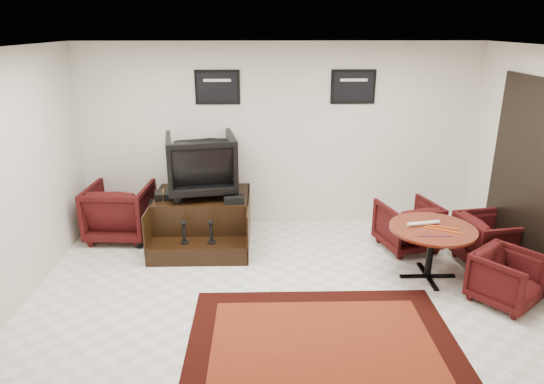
{
  "coord_description": "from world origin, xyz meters",
  "views": [
    {
      "loc": [
        -0.28,
        -4.75,
        3.02
      ],
      "look_at": [
        -0.14,
        0.9,
        1.06
      ],
      "focal_mm": 32.0,
      "sensor_mm": 36.0,
      "label": 1
    }
  ],
  "objects_px": {
    "meeting_table": "(432,234)",
    "table_chair_window": "(491,238)",
    "armchair_side": "(120,209)",
    "table_chair_back": "(408,223)",
    "shine_podium": "(203,221)",
    "table_chair_corner": "(507,276)",
    "shine_chair": "(201,161)"
  },
  "relations": [
    {
      "from": "meeting_table",
      "to": "table_chair_window",
      "type": "relative_size",
      "value": 1.38
    },
    {
      "from": "armchair_side",
      "to": "meeting_table",
      "type": "relative_size",
      "value": 0.87
    },
    {
      "from": "armchair_side",
      "to": "table_chair_back",
      "type": "xyz_separation_m",
      "value": [
        4.15,
        -0.47,
        -0.07
      ]
    },
    {
      "from": "table_chair_back",
      "to": "table_chair_window",
      "type": "bearing_deg",
      "value": 134.99
    },
    {
      "from": "table_chair_back",
      "to": "shine_podium",
      "type": "bearing_deg",
      "value": -21.12
    },
    {
      "from": "shine_podium",
      "to": "table_chair_window",
      "type": "height_order",
      "value": "table_chair_window"
    },
    {
      "from": "table_chair_corner",
      "to": "table_chair_window",
      "type": "bearing_deg",
      "value": 37.34
    },
    {
      "from": "armchair_side",
      "to": "meeting_table",
      "type": "distance_m",
      "value": 4.39
    },
    {
      "from": "shine_podium",
      "to": "meeting_table",
      "type": "distance_m",
      "value": 3.17
    },
    {
      "from": "shine_podium",
      "to": "table_chair_corner",
      "type": "height_order",
      "value": "shine_podium"
    },
    {
      "from": "shine_podium",
      "to": "table_chair_back",
      "type": "xyz_separation_m",
      "value": [
        2.91,
        -0.29,
        0.06
      ]
    },
    {
      "from": "armchair_side",
      "to": "shine_chair",
      "type": "bearing_deg",
      "value": -177.92
    },
    {
      "from": "shine_chair",
      "to": "armchair_side",
      "type": "height_order",
      "value": "shine_chair"
    },
    {
      "from": "shine_chair",
      "to": "table_chair_window",
      "type": "height_order",
      "value": "shine_chair"
    },
    {
      "from": "shine_podium",
      "to": "table_chair_corner",
      "type": "bearing_deg",
      "value": -25.81
    },
    {
      "from": "shine_chair",
      "to": "meeting_table",
      "type": "bearing_deg",
      "value": 146.27
    },
    {
      "from": "table_chair_window",
      "to": "table_chair_corner",
      "type": "height_order",
      "value": "table_chair_window"
    },
    {
      "from": "table_chair_window",
      "to": "shine_chair",
      "type": "bearing_deg",
      "value": 66.54
    },
    {
      "from": "armchair_side",
      "to": "table_chair_corner",
      "type": "bearing_deg",
      "value": 162.26
    },
    {
      "from": "armchair_side",
      "to": "meeting_table",
      "type": "xyz_separation_m",
      "value": [
        4.17,
        -1.34,
        0.14
      ]
    },
    {
      "from": "armchair_side",
      "to": "table_chair_back",
      "type": "height_order",
      "value": "armchair_side"
    },
    {
      "from": "armchair_side",
      "to": "meeting_table",
      "type": "bearing_deg",
      "value": 166.19
    },
    {
      "from": "table_chair_back",
      "to": "table_chair_window",
      "type": "distance_m",
      "value": 1.08
    },
    {
      "from": "shine_chair",
      "to": "table_chair_corner",
      "type": "relative_size",
      "value": 1.44
    },
    {
      "from": "shine_podium",
      "to": "table_chair_window",
      "type": "distance_m",
      "value": 3.94
    },
    {
      "from": "table_chair_window",
      "to": "table_chair_corner",
      "type": "relative_size",
      "value": 1.12
    },
    {
      "from": "armchair_side",
      "to": "table_chair_back",
      "type": "distance_m",
      "value": 4.17
    },
    {
      "from": "shine_chair",
      "to": "table_chair_window",
      "type": "relative_size",
      "value": 1.29
    },
    {
      "from": "shine_podium",
      "to": "meeting_table",
      "type": "height_order",
      "value": "shine_podium"
    },
    {
      "from": "armchair_side",
      "to": "shine_podium",
      "type": "bearing_deg",
      "value": 175.53
    },
    {
      "from": "armchair_side",
      "to": "meeting_table",
      "type": "height_order",
      "value": "armchair_side"
    },
    {
      "from": "armchair_side",
      "to": "table_chair_corner",
      "type": "distance_m",
      "value": 5.23
    }
  ]
}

